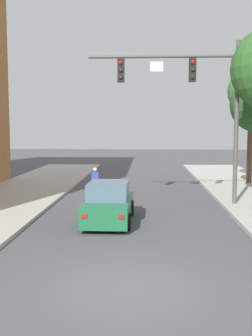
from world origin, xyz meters
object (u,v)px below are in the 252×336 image
Objects in this scene: car_lead_green at (109,204)px; pedestrian_crossing_road at (95,182)px; street_tree_farthest at (251,92)px; traffic_signal_mast at (194,92)px.

car_lead_green is 2.60× the size of pedestrian_crossing_road.
street_tree_farthest is at bearing 31.22° from pedestrian_crossing_road.
car_lead_green is at bearing -136.56° from traffic_signal_mast.
traffic_signal_mast is 4.57× the size of pedestrian_crossing_road.
traffic_signal_mast is 1.76× the size of car_lead_green.
traffic_signal_mast is 1.02× the size of street_tree_farthest.
pedestrian_crossing_road reaches higher than car_lead_green.
pedestrian_crossing_road is at bearing -148.78° from street_tree_farthest.
car_lead_green is at bearing -77.24° from pedestrian_crossing_road.
street_tree_farthest is at bearing 53.24° from car_lead_green.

